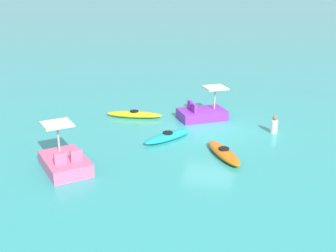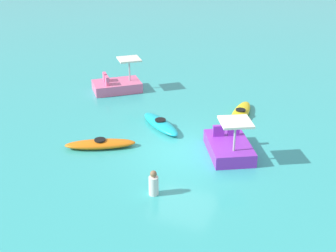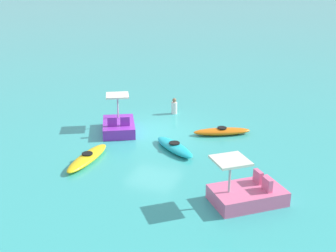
% 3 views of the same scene
% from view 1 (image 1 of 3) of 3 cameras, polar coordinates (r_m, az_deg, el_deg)
% --- Properties ---
extents(ground_plane, '(600.00, 600.00, 0.00)m').
position_cam_1_polar(ground_plane, '(20.18, 5.82, -0.47)').
color(ground_plane, '#38ADA8').
extents(kayak_orange, '(1.91, 2.74, 0.37)m').
position_cam_1_polar(kayak_orange, '(17.10, 7.75, -3.69)').
color(kayak_orange, orange).
rests_on(kayak_orange, ground_plane).
extents(kayak_yellow, '(3.03, 0.85, 0.37)m').
position_cam_1_polar(kayak_yellow, '(21.91, -4.70, 1.62)').
color(kayak_yellow, yellow).
rests_on(kayak_yellow, ground_plane).
extents(kayak_cyan, '(2.20, 2.55, 0.37)m').
position_cam_1_polar(kayak_cyan, '(18.71, -0.02, -1.45)').
color(kayak_cyan, '#19B7C6').
rests_on(kayak_cyan, ground_plane).
extents(pedal_boat_purple, '(2.83, 2.48, 1.68)m').
position_cam_1_polar(pedal_boat_purple, '(21.62, 4.78, 1.85)').
color(pedal_boat_purple, purple).
rests_on(pedal_boat_purple, ground_plane).
extents(pedal_boat_pink, '(2.70, 2.80, 1.68)m').
position_cam_1_polar(pedal_boat_pink, '(16.22, -14.13, -4.77)').
color(pedal_boat_pink, pink).
rests_on(pedal_boat_pink, ground_plane).
extents(person_near_shore, '(0.43, 0.43, 0.88)m').
position_cam_1_polar(person_near_shore, '(20.11, 14.54, 0.08)').
color(person_near_shore, silver).
rests_on(person_near_shore, ground_plane).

